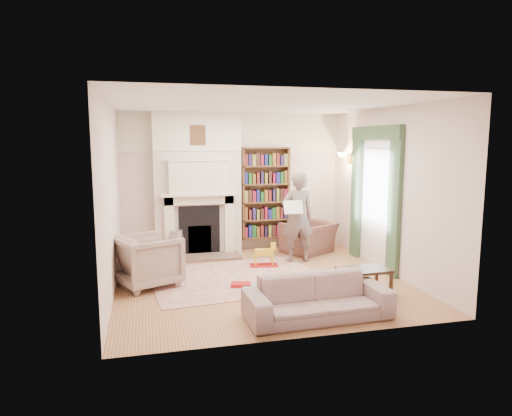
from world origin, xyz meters
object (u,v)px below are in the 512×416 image
object	(u,v)px
armchair_left	(148,261)
coffee_table	(363,284)
armchair_reading	(309,238)
rocking_horse	(264,255)
sofa	(318,298)
bookcase	(265,193)
paraffin_heater	(177,244)
man_reading	(297,217)

from	to	relation	value
armchair_left	coffee_table	bearing A→B (deg)	-138.86
armchair_reading	rocking_horse	size ratio (longest dim) A/B	1.90
sofa	bookcase	bearing A→B (deg)	83.03
bookcase	sofa	distance (m)	3.97
bookcase	rocking_horse	world-z (taller)	bookcase
sofa	paraffin_heater	bearing A→B (deg)	111.64
bookcase	armchair_left	xyz separation A→B (m)	(-2.40, -1.98, -0.77)
coffee_table	rocking_horse	bearing A→B (deg)	113.85
armchair_reading	coffee_table	world-z (taller)	armchair_reading
bookcase	sofa	size ratio (longest dim) A/B	1.01
armchair_left	paraffin_heater	world-z (taller)	armchair_left
sofa	rocking_horse	distance (m)	2.48
bookcase	coffee_table	distance (m)	3.52
bookcase	armchair_left	size ratio (longest dim) A/B	2.10
coffee_table	paraffin_heater	bearing A→B (deg)	127.34
bookcase	rocking_horse	distance (m)	1.72
sofa	rocking_horse	size ratio (longest dim) A/B	3.68
armchair_reading	coffee_table	xyz separation A→B (m)	(-0.20, -2.79, -0.08)
armchair_left	man_reading	size ratio (longest dim) A/B	0.52
bookcase	coffee_table	bearing A→B (deg)	-80.32
armchair_reading	sofa	bearing A→B (deg)	44.39
coffee_table	paraffin_heater	world-z (taller)	paraffin_heater
armchair_reading	rocking_horse	world-z (taller)	armchair_reading
coffee_table	man_reading	bearing A→B (deg)	94.59
armchair_left	paraffin_heater	bearing A→B (deg)	-43.33
paraffin_heater	rocking_horse	bearing A→B (deg)	-33.82
armchair_left	man_reading	xyz separation A→B (m)	(2.71, 0.83, 0.44)
coffee_table	rocking_horse	distance (m)	2.19
armchair_reading	man_reading	world-z (taller)	man_reading
armchair_reading	armchair_left	distance (m)	3.48
armchair_left	rocking_horse	bearing A→B (deg)	-97.45
paraffin_heater	man_reading	bearing A→B (deg)	-19.39
rocking_horse	man_reading	bearing A→B (deg)	26.34
bookcase	coffee_table	size ratio (longest dim) A/B	2.64
armchair_left	paraffin_heater	distance (m)	1.69
sofa	paraffin_heater	world-z (taller)	paraffin_heater
armchair_reading	armchair_left	xyz separation A→B (m)	(-3.16, -1.43, 0.09)
armchair_left	sofa	xyz separation A→B (m)	(2.07, -1.87, -0.13)
armchair_left	coffee_table	world-z (taller)	armchair_left
bookcase	armchair_reading	bearing A→B (deg)	-35.84
man_reading	coffee_table	bearing A→B (deg)	96.50
coffee_table	paraffin_heater	size ratio (longest dim) A/B	1.27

